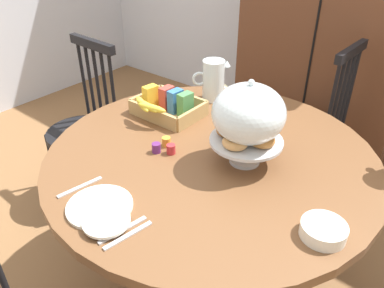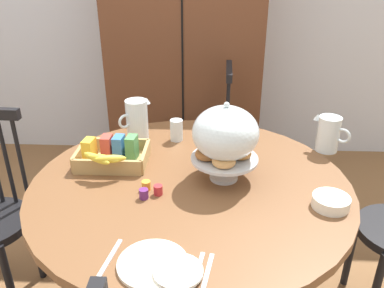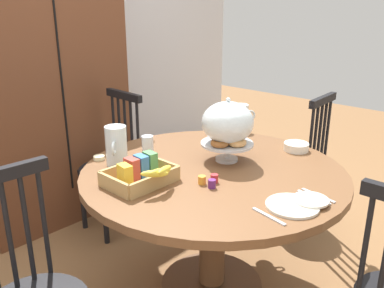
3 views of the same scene
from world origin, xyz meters
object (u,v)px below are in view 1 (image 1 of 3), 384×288
at_px(wooden_armoire, 334,16).
at_px(drinking_glass, 245,100).
at_px(windsor_chair_by_cabinet, 85,132).
at_px(pastry_stand_with_dome, 248,117).
at_px(windsor_chair_near_window, 312,126).
at_px(milk_pitcher, 213,82).
at_px(cereal_bowl, 323,230).
at_px(butter_dish, 222,88).
at_px(china_plate_large, 100,206).
at_px(china_plate_small, 106,221).
at_px(dining_table, 210,188).
at_px(cereal_basket, 167,105).

distance_m(wooden_armoire, drinking_glass, 1.12).
relative_size(wooden_armoire, windsor_chair_by_cabinet, 2.01).
xyz_separation_m(wooden_armoire, windsor_chair_by_cabinet, (-0.85, -1.43, -0.53)).
bearing_deg(pastry_stand_with_dome, windsor_chair_near_window, 95.11).
height_order(milk_pitcher, cereal_bowl, milk_pitcher).
xyz_separation_m(wooden_armoire, windsor_chair_near_window, (0.17, -0.53, -0.53)).
height_order(pastry_stand_with_dome, butter_dish, pastry_stand_with_dome).
relative_size(china_plate_large, cereal_bowl, 1.57).
bearing_deg(china_plate_small, windsor_chair_near_window, 87.54).
distance_m(windsor_chair_near_window, cereal_bowl, 1.27).
xyz_separation_m(china_plate_large, drinking_glass, (-0.00, 0.90, 0.05)).
xyz_separation_m(windsor_chair_near_window, drinking_glass, (-0.15, -0.57, 0.34)).
bearing_deg(windsor_chair_near_window, drinking_glass, -104.50).
xyz_separation_m(dining_table, drinking_glass, (-0.09, 0.40, 0.24)).
relative_size(windsor_chair_near_window, windsor_chair_by_cabinet, 1.00).
height_order(china_plate_large, china_plate_small, china_plate_small).
height_order(milk_pitcher, butter_dish, milk_pitcher).
relative_size(wooden_armoire, windsor_chair_near_window, 2.01).
distance_m(windsor_chair_by_cabinet, drinking_glass, 1.00).
distance_m(dining_table, drinking_glass, 0.48).
xyz_separation_m(wooden_armoire, china_plate_small, (0.11, -2.04, -0.23)).
bearing_deg(drinking_glass, cereal_basket, -135.62).
bearing_deg(wooden_armoire, dining_table, -85.64).
xyz_separation_m(windsor_chair_near_window, windsor_chair_by_cabinet, (-1.02, -0.90, 0.00)).
height_order(cereal_bowl, drinking_glass, drinking_glass).
distance_m(pastry_stand_with_dome, milk_pitcher, 0.59).
xyz_separation_m(china_plate_large, china_plate_small, (0.08, -0.04, 0.01)).
bearing_deg(cereal_bowl, drinking_glass, 138.09).
distance_m(china_plate_large, butter_dish, 1.06).
height_order(cereal_basket, drinking_glass, cereal_basket).
xyz_separation_m(pastry_stand_with_dome, china_plate_large, (-0.23, -0.53, -0.19)).
bearing_deg(dining_table, windsor_chair_by_cabinet, 176.12).
distance_m(dining_table, cereal_basket, 0.45).
bearing_deg(wooden_armoire, drinking_glass, -88.77).
height_order(milk_pitcher, china_plate_large, milk_pitcher).
distance_m(china_plate_small, butter_dish, 1.12).
bearing_deg(dining_table, butter_dish, 120.80).
height_order(china_plate_large, butter_dish, butter_dish).
distance_m(china_plate_large, cereal_bowl, 0.71).
bearing_deg(cereal_basket, china_plate_small, -62.41).
bearing_deg(cereal_basket, pastry_stand_with_dome, -12.09).
distance_m(windsor_chair_near_window, cereal_basket, 0.99).
bearing_deg(milk_pitcher, butter_dish, 102.47).
height_order(windsor_chair_by_cabinet, milk_pitcher, windsor_chair_by_cabinet).
height_order(wooden_armoire, cereal_basket, wooden_armoire).
bearing_deg(china_plate_large, windsor_chair_near_window, 84.33).
height_order(china_plate_small, cereal_bowl, cereal_bowl).
xyz_separation_m(windsor_chair_by_cabinet, china_plate_large, (0.88, -0.57, 0.29)).
relative_size(china_plate_small, cereal_bowl, 1.07).
xyz_separation_m(cereal_basket, butter_dish, (0.04, 0.40, -0.04)).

